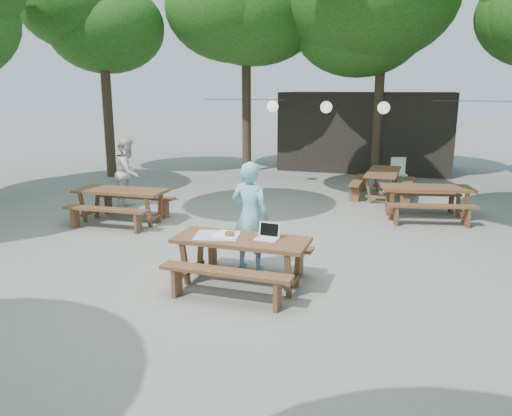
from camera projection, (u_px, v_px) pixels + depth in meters
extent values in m
plane|color=slate|center=(273.00, 250.00, 9.20)|extent=(80.00, 80.00, 0.00)
cube|color=black|center=(367.00, 131.00, 18.42)|extent=(6.00, 3.00, 2.80)
cube|color=#54351D|center=(241.00, 240.00, 7.40)|extent=(2.00, 0.80, 0.06)
cube|color=#54351D|center=(225.00, 272.00, 6.86)|extent=(1.90, 0.28, 0.05)
cube|color=#54351D|center=(255.00, 245.00, 8.06)|extent=(1.90, 0.28, 0.05)
cube|color=#54351D|center=(241.00, 264.00, 7.49)|extent=(1.70, 0.70, 0.69)
cube|color=#54351D|center=(121.00, 191.00, 10.98)|extent=(2.03, 0.89, 0.06)
cube|color=#54351D|center=(105.00, 209.00, 10.44)|extent=(1.91, 0.36, 0.05)
cube|color=#54351D|center=(136.00, 197.00, 11.65)|extent=(1.91, 0.36, 0.05)
cube|color=#54351D|center=(122.00, 207.00, 11.07)|extent=(1.73, 0.77, 0.69)
cube|color=#54351D|center=(427.00, 188.00, 11.30)|extent=(2.12, 1.21, 0.06)
cube|color=#54351D|center=(432.00, 206.00, 10.73)|extent=(1.92, 0.68, 0.05)
cube|color=#54351D|center=(420.00, 194.00, 11.99)|extent=(1.92, 0.68, 0.05)
cube|color=#54351D|center=(425.00, 204.00, 11.38)|extent=(1.81, 1.04, 0.69)
cube|color=#54351D|center=(383.00, 172.00, 13.51)|extent=(0.84, 2.02, 0.06)
cube|color=#54351D|center=(408.00, 183.00, 13.36)|extent=(0.32, 1.91, 0.05)
cube|color=#54351D|center=(359.00, 180.00, 13.78)|extent=(0.32, 1.91, 0.05)
cube|color=#54351D|center=(383.00, 185.00, 13.60)|extent=(0.73, 1.71, 0.69)
imported|color=#79C4DD|center=(250.00, 216.00, 8.08)|extent=(0.70, 0.51, 1.79)
imported|color=silver|center=(128.00, 173.00, 12.42)|extent=(0.82, 0.96, 1.75)
cube|color=silver|center=(399.00, 175.00, 14.98)|extent=(0.53, 0.53, 0.04)
cube|color=silver|center=(398.00, 165.00, 15.11)|extent=(0.44, 0.15, 0.48)
cube|color=silver|center=(398.00, 181.00, 15.02)|extent=(0.51, 0.51, 0.38)
cube|color=white|center=(267.00, 239.00, 7.31)|extent=(0.35, 0.25, 0.02)
cube|color=white|center=(269.00, 230.00, 7.39)|extent=(0.33, 0.08, 0.23)
cube|color=black|center=(269.00, 230.00, 7.38)|extent=(0.28, 0.06, 0.19)
cube|color=teal|center=(217.00, 235.00, 7.51)|extent=(0.75, 0.68, 0.01)
cube|color=white|center=(219.00, 235.00, 7.50)|extent=(0.33, 0.36, 0.00)
cube|color=white|center=(230.00, 236.00, 7.47)|extent=(0.23, 0.31, 0.00)
cube|color=white|center=(223.00, 233.00, 7.63)|extent=(0.25, 0.32, 0.00)
cube|color=brown|center=(230.00, 234.00, 7.46)|extent=(0.14, 0.11, 0.06)
cylinder|color=black|center=(351.00, 100.00, 13.98)|extent=(9.00, 0.02, 0.02)
sphere|color=white|center=(273.00, 107.00, 14.73)|extent=(0.34, 0.34, 0.34)
sphere|color=white|center=(326.00, 107.00, 14.24)|extent=(0.34, 0.34, 0.34)
sphere|color=white|center=(384.00, 108.00, 13.75)|extent=(0.34, 0.34, 0.34)
cylinder|color=#2D2319|center=(107.00, 102.00, 16.46)|extent=(0.32, 0.32, 4.97)
ellipsoid|color=#204A13|center=(101.00, 13.00, 15.81)|extent=(4.27, 4.27, 3.21)
cylinder|color=#2D2319|center=(246.00, 100.00, 17.53)|extent=(0.32, 0.32, 5.08)
ellipsoid|color=#204A13|center=(246.00, 14.00, 16.87)|extent=(4.85, 4.85, 3.64)
cylinder|color=#2D2319|center=(379.00, 100.00, 16.62)|extent=(0.32, 0.32, 5.07)
ellipsoid|color=#204A13|center=(384.00, 10.00, 15.96)|extent=(5.45, 5.45, 4.09)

